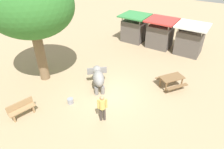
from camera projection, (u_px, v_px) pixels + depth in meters
ground_plane at (108, 94)px, 12.21m from camera, size 60.00×60.00×0.00m
elephant at (98, 78)px, 12.29m from camera, size 1.76×1.79×1.32m
person_handler at (102, 106)px, 9.91m from camera, size 0.41×0.36×1.62m
shade_tree_main at (30, 6)px, 11.09m from camera, size 5.31×4.86×6.87m
wooden_bench at (22, 109)px, 10.46m from camera, size 0.72×1.45×0.88m
picnic_table_near at (172, 80)px, 12.57m from camera, size 2.07×2.08×0.78m
market_stall_green at (134, 29)px, 18.75m from camera, size 2.50×2.50×2.52m
market_stall_red at (160, 35)px, 17.58m from camera, size 2.50×2.50×2.52m
market_stall_white at (190, 41)px, 16.41m from camera, size 2.50×2.50×2.52m
feed_bucket at (70, 101)px, 11.46m from camera, size 0.36×0.36×0.32m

